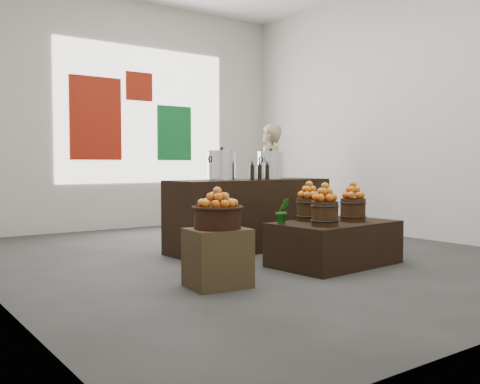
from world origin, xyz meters
TOP-DOWN VIEW (x-y plane):
  - ground at (0.00, 0.00)m, footprint 7.00×7.00m
  - back_wall at (0.00, 3.50)m, footprint 6.00×0.04m
  - back_opening at (0.30, 3.48)m, footprint 3.20×0.02m
  - deco_red_left at (-0.60, 3.47)m, footprint 0.90×0.04m
  - deco_green_right at (0.90, 3.47)m, footprint 0.70×0.04m
  - deco_red_upper at (0.20, 3.47)m, footprint 0.50×0.04m
  - crate at (-1.24, -1.22)m, footprint 0.58×0.50m
  - wicker_basket at (-1.24, -1.22)m, footprint 0.43×0.43m
  - apples_in_basket at (-1.24, -1.22)m, footprint 0.34×0.34m
  - display_table at (0.41, -1.09)m, footprint 1.47×0.98m
  - apple_bucket_front_left at (0.03, -1.32)m, footprint 0.28×0.28m
  - apples_in_bucket_front_left at (0.03, -1.32)m, footprint 0.21×0.21m
  - apple_bucket_front_right at (0.61, -1.18)m, footprint 0.28×0.28m
  - apples_in_bucket_front_right at (0.61, -1.18)m, footprint 0.21×0.21m
  - apple_bucket_rear at (0.25, -0.84)m, footprint 0.28×0.28m
  - apples_in_bucket_rear at (0.25, -0.84)m, footprint 0.21×0.21m
  - herb_garnish_right at (0.87, -0.89)m, footprint 0.27×0.25m
  - herb_garnish_left at (-0.21, -0.92)m, footprint 0.18×0.16m
  - counter at (0.29, 0.32)m, footprint 2.30×0.82m
  - stock_pot_left at (-0.17, 0.30)m, footprint 0.35×0.35m
  - stock_pot_center at (0.65, 0.34)m, footprint 0.35×0.35m
  - oil_cruets at (0.30, 0.10)m, footprint 0.25×0.07m
  - shopper at (1.77, 1.75)m, footprint 0.78×0.69m

SIDE VIEW (x-z plane):
  - ground at x=0.00m, z-range 0.00..0.00m
  - display_table at x=0.41m, z-range 0.00..0.48m
  - crate at x=-1.24m, z-range 0.00..0.54m
  - counter at x=0.29m, z-range 0.00..0.93m
  - herb_garnish_right at x=0.87m, z-range 0.48..0.72m
  - apple_bucket_front_left at x=0.03m, z-range 0.48..0.74m
  - apple_bucket_front_right at x=0.61m, z-range 0.48..0.74m
  - apple_bucket_rear at x=0.25m, z-range 0.48..0.74m
  - herb_garnish_left at x=-0.21m, z-range 0.48..0.77m
  - wicker_basket at x=-1.24m, z-range 0.54..0.73m
  - apples_in_basket at x=-1.24m, z-range 0.73..0.91m
  - apples_in_bucket_front_left at x=0.03m, z-range 0.74..0.93m
  - apples_in_bucket_front_right at x=0.61m, z-range 0.74..0.93m
  - apples_in_bucket_rear at x=0.25m, z-range 0.74..0.93m
  - shopper at x=1.77m, z-range 0.00..1.80m
  - oil_cruets at x=0.30m, z-range 0.93..1.19m
  - stock_pot_left at x=-0.17m, z-range 0.93..1.28m
  - stock_pot_center at x=0.65m, z-range 0.93..1.28m
  - deco_green_right at x=0.90m, z-range 1.20..2.20m
  - deco_red_left at x=-0.60m, z-range 1.20..2.60m
  - back_wall at x=0.00m, z-range 0.00..4.00m
  - back_opening at x=0.30m, z-range 0.80..3.20m
  - deco_red_upper at x=0.20m, z-range 2.25..2.75m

